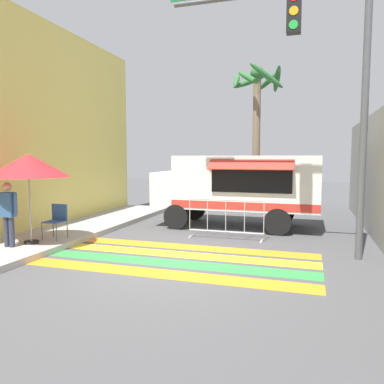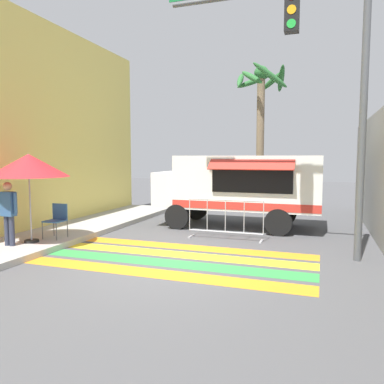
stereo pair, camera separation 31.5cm
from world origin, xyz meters
TOP-DOWN VIEW (x-y plane):
  - ground_plane at (0.00, 0.00)m, footprint 60.00×60.00m
  - crosswalk_painted at (0.00, 0.61)m, footprint 6.40×2.84m
  - food_truck at (0.52, 4.97)m, footprint 5.36×2.61m
  - traffic_signal_pole at (3.10, 1.81)m, footprint 4.62×0.29m
  - patio_umbrella at (-3.80, 0.36)m, footprint 1.99×1.99m
  - folding_chair at (-3.55, 1.05)m, footprint 0.47×0.47m
  - vendor_person at (-4.03, -0.12)m, footprint 0.53×0.21m
  - barricade_front at (0.64, 3.00)m, footprint 2.17×0.44m
  - palm_tree at (0.64, 9.07)m, footprint 2.40×2.49m

SIDE VIEW (x-z plane):
  - ground_plane at x=0.00m, z-range 0.00..0.00m
  - crosswalk_painted at x=0.00m, z-range 0.00..0.01m
  - barricade_front at x=0.64m, z-range 0.00..1.14m
  - folding_chair at x=-3.55m, z-range 0.25..1.16m
  - vendor_person at x=-4.03m, z-range 0.25..1.82m
  - food_truck at x=0.52m, z-range 0.25..2.63m
  - patio_umbrella at x=-3.80m, z-range 0.98..3.24m
  - traffic_signal_pole at x=3.10m, z-range 1.18..7.63m
  - palm_tree at x=0.64m, z-range 1.34..7.51m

